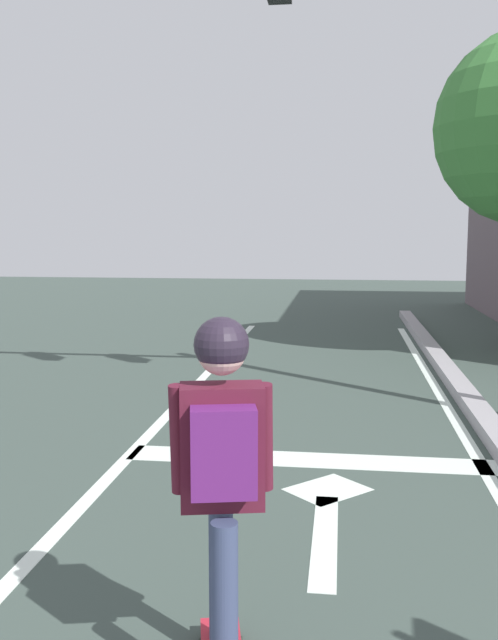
{
  "coord_description": "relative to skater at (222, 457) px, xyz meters",
  "views": [
    {
      "loc": [
        1.86,
        1.84,
        1.96
      ],
      "look_at": [
        0.99,
        8.39,
        1.11
      ],
      "focal_mm": 39.19,
      "sensor_mm": 36.0,
      "label": 1
    }
  ],
  "objects": [
    {
      "name": "traffic_signal_mast",
      "position": [
        1.49,
        4.56,
        2.69
      ],
      "size": [
        4.2,
        0.34,
        5.32
      ],
      "color": "#53585B",
      "rests_on": "ground"
    },
    {
      "name": "lane_arrow_stem",
      "position": [
        0.4,
        1.54,
        -1.03
      ],
      "size": [
        0.16,
        1.4,
        0.01
      ],
      "primitive_type": "cube",
      "color": "silver",
      "rests_on": "ground"
    },
    {
      "name": "stop_bar",
      "position": [
        0.24,
        3.06,
        -1.03
      ],
      "size": [
        3.16,
        0.4,
        0.01
      ],
      "primitive_type": "cube",
      "color": "silver",
      "rests_on": "ground"
    },
    {
      "name": "lane_line_center",
      "position": [
        -1.34,
        1.42,
        -1.03
      ],
      "size": [
        0.12,
        20.0,
        0.01
      ],
      "primitive_type": "cube",
      "color": "silver",
      "rests_on": "ground"
    },
    {
      "name": "skater",
      "position": [
        0.0,
        0.0,
        0.0
      ],
      "size": [
        0.42,
        0.59,
        1.54
      ],
      "color": "#3A4467",
      "rests_on": "skateboard"
    },
    {
      "name": "lane_arrow_head",
      "position": [
        0.4,
        2.39,
        -1.03
      ],
      "size": [
        0.71,
        0.71,
        0.01
      ],
      "primitive_type": "cube",
      "rotation": [
        0.0,
        0.0,
        0.79
      ],
      "color": "silver",
      "rests_on": "ground"
    }
  ]
}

